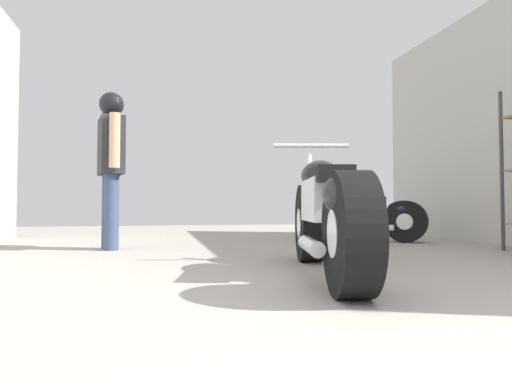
% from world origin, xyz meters
% --- Properties ---
extents(ground_plane, '(15.28, 15.28, 0.00)m').
position_xyz_m(ground_plane, '(0.00, 3.02, 0.00)').
color(ground_plane, '#9E998E').
extents(motorcycle_maroon_cruiser, '(0.78, 2.15, 1.01)m').
position_xyz_m(motorcycle_maroon_cruiser, '(0.06, 1.98, 0.43)').
color(motorcycle_maroon_cruiser, black).
rests_on(motorcycle_maroon_cruiser, ground_plane).
extents(motorcycle_black_naked, '(1.55, 1.34, 0.86)m').
position_xyz_m(motorcycle_black_naked, '(1.73, 4.81, 0.35)').
color(motorcycle_black_naked, black).
rests_on(motorcycle_black_naked, ground_plane).
extents(mechanic_in_blue, '(0.35, 0.70, 1.77)m').
position_xyz_m(mechanic_in_blue, '(-1.58, 4.28, 1.06)').
color(mechanic_in_blue, '#384766').
rests_on(mechanic_in_blue, ground_plane).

